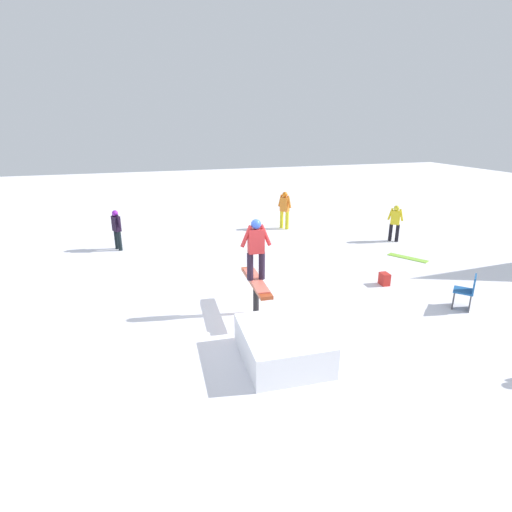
# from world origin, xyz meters

# --- Properties ---
(ground_plane) EXTENTS (60.00, 60.00, 0.00)m
(ground_plane) POSITION_xyz_m (0.00, 0.00, 0.00)
(ground_plane) COLOR white
(rail_feature) EXTENTS (1.91, 0.37, 0.83)m
(rail_feature) POSITION_xyz_m (0.00, 0.00, 0.68)
(rail_feature) COLOR black
(rail_feature) RESTS_ON ground
(snow_kicker_ramp) EXTENTS (1.87, 1.58, 0.61)m
(snow_kicker_ramp) POSITION_xyz_m (-2.01, 0.09, 0.31)
(snow_kicker_ramp) COLOR white
(snow_kicker_ramp) RESTS_ON ground
(main_rider_on_rail) EXTENTS (1.57, 0.73, 1.46)m
(main_rider_on_rail) POSITION_xyz_m (0.00, 0.00, 1.56)
(main_rider_on_rail) COLOR #E46756
(main_rider_on_rail) RESTS_ON rail_feature
(bystander_yellow) EXTENTS (0.46, 0.47, 1.38)m
(bystander_yellow) POSITION_xyz_m (4.21, -6.79, 0.78)
(bystander_yellow) COLOR black
(bystander_yellow) RESTS_ON ground
(bystander_black) EXTENTS (0.57, 0.34, 1.43)m
(bystander_black) POSITION_xyz_m (6.20, 3.20, 0.80)
(bystander_black) COLOR black
(bystander_black) RESTS_ON ground
(bystander_orange) EXTENTS (0.60, 0.45, 1.57)m
(bystander_orange) POSITION_xyz_m (7.23, -3.50, 0.88)
(bystander_orange) COLOR yellow
(bystander_orange) RESTS_ON ground
(loose_snowboard_lime) EXTENTS (1.26, 0.92, 0.02)m
(loose_snowboard_lime) POSITION_xyz_m (2.34, -6.05, 0.01)
(loose_snowboard_lime) COLOR #8FD83E
(loose_snowboard_lime) RESTS_ON ground
(folding_chair) EXTENTS (0.62, 0.62, 0.88)m
(folding_chair) POSITION_xyz_m (-1.28, -4.90, 0.41)
(folding_chair) COLOR #3F3F44
(folding_chair) RESTS_ON ground
(backpack_on_snow) EXTENTS (0.31, 0.24, 0.34)m
(backpack_on_snow) POSITION_xyz_m (0.60, -3.94, 0.17)
(backpack_on_snow) COLOR red
(backpack_on_snow) RESTS_ON ground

